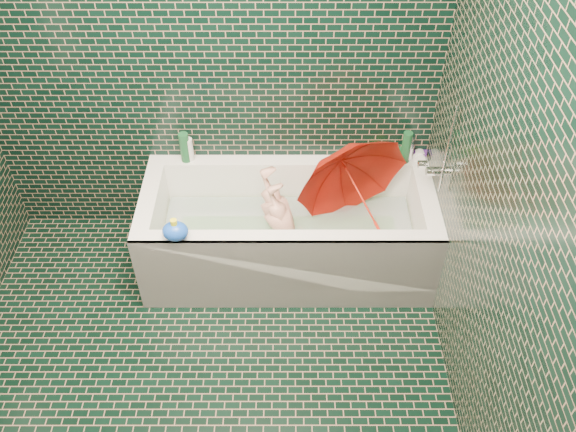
{
  "coord_description": "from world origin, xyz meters",
  "views": [
    {
      "loc": [
        0.45,
        -1.56,
        2.87
      ],
      "look_at": [
        0.45,
        0.82,
        0.58
      ],
      "focal_mm": 38.0,
      "sensor_mm": 36.0,
      "label": 1
    }
  ],
  "objects_px": {
    "umbrella": "(360,194)",
    "rubber_duck": "(379,155)",
    "bathtub": "(288,239)",
    "child": "(285,229)",
    "bath_toy": "(175,231)"
  },
  "relations": [
    {
      "from": "umbrella",
      "to": "rubber_duck",
      "type": "xyz_separation_m",
      "value": [
        0.14,
        0.34,
        0.02
      ]
    },
    {
      "from": "rubber_duck",
      "to": "bathtub",
      "type": "bearing_deg",
      "value": -141.43
    },
    {
      "from": "child",
      "to": "rubber_duck",
      "type": "xyz_separation_m",
      "value": [
        0.56,
        0.35,
        0.28
      ]
    },
    {
      "from": "umbrella",
      "to": "rubber_duck",
      "type": "height_order",
      "value": "umbrella"
    },
    {
      "from": "bathtub",
      "to": "umbrella",
      "type": "distance_m",
      "value": 0.54
    },
    {
      "from": "umbrella",
      "to": "child",
      "type": "bearing_deg",
      "value": 166.92
    },
    {
      "from": "umbrella",
      "to": "rubber_duck",
      "type": "bearing_deg",
      "value": 52.53
    },
    {
      "from": "bathtub",
      "to": "child",
      "type": "relative_size",
      "value": 2.08
    },
    {
      "from": "bathtub",
      "to": "bath_toy",
      "type": "bearing_deg",
      "value": -151.12
    },
    {
      "from": "umbrella",
      "to": "rubber_duck",
      "type": "relative_size",
      "value": 5.3
    },
    {
      "from": "umbrella",
      "to": "bath_toy",
      "type": "distance_m",
      "value": 1.05
    },
    {
      "from": "bathtub",
      "to": "rubber_duck",
      "type": "height_order",
      "value": "rubber_duck"
    },
    {
      "from": "umbrella",
      "to": "bath_toy",
      "type": "bearing_deg",
      "value": -176.42
    },
    {
      "from": "bathtub",
      "to": "umbrella",
      "type": "xyz_separation_m",
      "value": [
        0.41,
        0.0,
        0.36
      ]
    },
    {
      "from": "child",
      "to": "umbrella",
      "type": "height_order",
      "value": "umbrella"
    }
  ]
}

